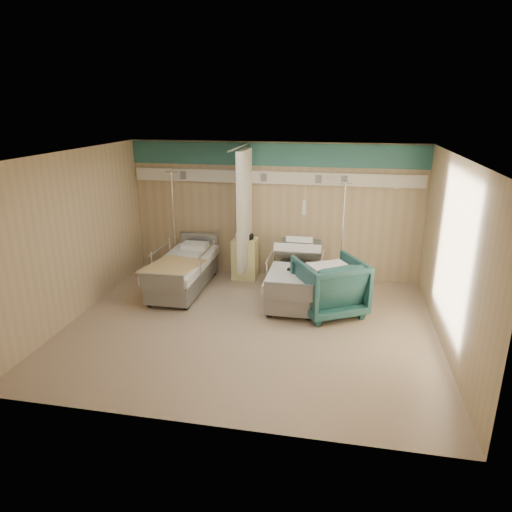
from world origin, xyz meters
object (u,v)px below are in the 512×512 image
at_px(bed_right, 295,283).
at_px(iv_stand_left, 176,253).
at_px(bed_left, 183,275).
at_px(bedside_cabinet, 245,258).
at_px(visitor_armchair, 329,286).
at_px(iv_stand_right, 340,265).

bearing_deg(bed_right, iv_stand_left, 161.59).
relative_size(bed_left, bedside_cabinet, 2.54).
relative_size(bedside_cabinet, visitor_armchair, 0.78).
bearing_deg(bed_left, bed_right, 0.00).
distance_m(visitor_armchair, iv_stand_left, 3.61).
height_order(visitor_armchair, iv_stand_left, iv_stand_left).
xyz_separation_m(bed_right, visitor_armchair, (0.65, -0.50, 0.18)).
height_order(iv_stand_right, iv_stand_left, iv_stand_left).
bearing_deg(bedside_cabinet, visitor_armchair, -37.92).
height_order(bedside_cabinet, iv_stand_right, iv_stand_right).
distance_m(bed_right, bed_left, 2.20).
bearing_deg(iv_stand_left, bedside_cabinet, 0.29).
distance_m(bed_right, iv_stand_right, 1.17).
bearing_deg(bedside_cabinet, iv_stand_left, -179.71).
relative_size(bed_left, iv_stand_right, 1.03).
xyz_separation_m(bedside_cabinet, iv_stand_right, (1.97, -0.08, 0.01)).
xyz_separation_m(bed_left, iv_stand_left, (-0.48, 0.89, 0.14)).
bearing_deg(visitor_armchair, iv_stand_left, -51.98).
bearing_deg(iv_stand_right, bedside_cabinet, 177.69).
height_order(bed_left, iv_stand_left, iv_stand_left).
bearing_deg(iv_stand_right, bed_right, -135.07).
relative_size(bed_left, visitor_armchair, 1.98).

